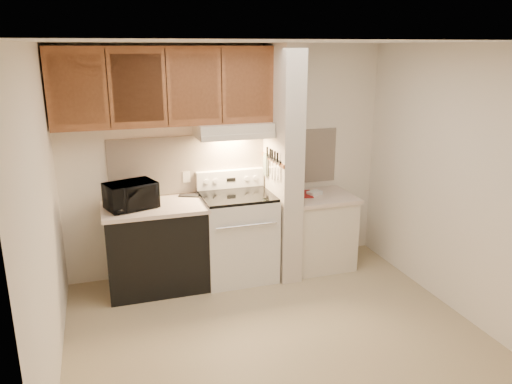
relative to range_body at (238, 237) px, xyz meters
name	(u,v)px	position (x,y,z in m)	size (l,w,h in m)	color
floor	(273,329)	(0.00, -1.16, -0.46)	(3.60, 3.60, 0.00)	tan
ceiling	(276,42)	(0.00, -1.16, 2.04)	(3.60, 3.60, 0.00)	white
wall_back	(228,160)	(0.00, 0.34, 0.79)	(3.60, 0.02, 2.50)	white
wall_left	(42,220)	(-1.80, -1.16, 0.79)	(0.02, 3.00, 2.50)	white
wall_right	(454,181)	(1.80, -1.16, 0.79)	(0.02, 3.00, 2.50)	white
backsplash	(229,162)	(0.00, 0.33, 0.78)	(2.60, 0.02, 0.63)	#FFE4CB
range_body	(238,237)	(0.00, 0.00, 0.00)	(0.76, 0.65, 0.92)	silver
oven_window	(246,244)	(0.00, -0.32, 0.04)	(0.50, 0.01, 0.30)	black
oven_handle	(247,226)	(0.00, -0.35, 0.26)	(0.02, 0.02, 0.65)	silver
cooktop	(237,196)	(0.00, 0.00, 0.48)	(0.74, 0.64, 0.03)	black
range_backguard	(230,179)	(0.00, 0.28, 0.59)	(0.76, 0.08, 0.20)	silver
range_display	(231,180)	(0.00, 0.24, 0.59)	(0.10, 0.01, 0.04)	black
range_knob_left_outer	(206,182)	(-0.28, 0.24, 0.59)	(0.05, 0.05, 0.02)	silver
range_knob_left_inner	(215,181)	(-0.18, 0.24, 0.59)	(0.05, 0.05, 0.02)	silver
range_knob_right_inner	(247,178)	(0.18, 0.24, 0.59)	(0.05, 0.05, 0.02)	silver
range_knob_right_outer	(255,178)	(0.28, 0.24, 0.59)	(0.05, 0.05, 0.02)	silver
dishwasher_front	(156,249)	(-0.88, 0.01, -0.03)	(1.00, 0.63, 0.87)	black
left_countertop	(154,207)	(-0.88, 0.01, 0.43)	(1.04, 0.67, 0.04)	beige
spoon_rest	(189,196)	(-0.48, 0.21, 0.46)	(0.22, 0.07, 0.02)	black
teal_jar	(156,195)	(-0.83, 0.22, 0.50)	(0.09, 0.09, 0.10)	#1E605A
outlet	(187,177)	(-0.48, 0.32, 0.64)	(0.08, 0.01, 0.12)	beige
microwave	(131,195)	(-1.10, -0.01, 0.58)	(0.48, 0.32, 0.26)	black
partition_pillar	(283,164)	(0.51, -0.01, 0.79)	(0.22, 0.70, 2.50)	beige
pillar_trim	(272,160)	(0.39, -0.01, 0.84)	(0.01, 0.70, 0.04)	brown
knife_strip	(274,159)	(0.39, -0.06, 0.86)	(0.02, 0.42, 0.04)	black
knife_blade_a	(278,172)	(0.38, -0.23, 0.76)	(0.01, 0.04, 0.16)	silver
knife_handle_a	(277,157)	(0.38, -0.21, 0.91)	(0.02, 0.02, 0.10)	black
knife_blade_b	(275,171)	(0.38, -0.15, 0.75)	(0.01, 0.04, 0.18)	silver
knife_handle_b	(275,156)	(0.38, -0.13, 0.91)	(0.02, 0.02, 0.10)	black
knife_blade_c	(272,170)	(0.38, -0.06, 0.74)	(0.01, 0.04, 0.20)	silver
knife_handle_c	(272,154)	(0.38, -0.05, 0.91)	(0.02, 0.02, 0.10)	black
knife_blade_d	(270,167)	(0.38, 0.02, 0.76)	(0.01, 0.04, 0.16)	silver
knife_handle_d	(270,153)	(0.38, 0.01, 0.91)	(0.02, 0.02, 0.10)	black
knife_blade_e	(267,166)	(0.38, 0.12, 0.75)	(0.01, 0.04, 0.18)	silver
knife_handle_e	(267,151)	(0.38, 0.12, 0.91)	(0.02, 0.02, 0.10)	black
oven_mitt	(266,165)	(0.38, 0.17, 0.75)	(0.03, 0.10, 0.24)	slate
right_cab_base	(319,232)	(0.97, -0.01, -0.06)	(0.70, 0.60, 0.81)	beige
right_countertop	(320,197)	(0.97, -0.01, 0.37)	(0.74, 0.64, 0.04)	beige
red_folder	(302,194)	(0.79, 0.09, 0.40)	(0.22, 0.30, 0.01)	maroon
white_box	(315,193)	(0.92, 0.04, 0.41)	(0.16, 0.11, 0.04)	white
range_hood	(233,130)	(0.00, 0.12, 1.17)	(0.78, 0.44, 0.15)	beige
hood_lip	(239,137)	(0.00, -0.08, 1.12)	(0.78, 0.04, 0.06)	beige
upper_cabinets	(164,86)	(-0.69, 0.17, 1.62)	(2.18, 0.33, 0.77)	brown
cab_door_a	(77,90)	(-1.51, 0.01, 1.62)	(0.46, 0.01, 0.63)	brown
cab_gap_a	(108,89)	(-1.23, 0.01, 1.62)	(0.01, 0.01, 0.73)	black
cab_door_b	(138,88)	(-0.96, 0.01, 1.62)	(0.46, 0.01, 0.63)	brown
cab_gap_b	(167,87)	(-0.69, 0.01, 1.62)	(0.01, 0.01, 0.73)	black
cab_door_c	(195,87)	(-0.42, 0.01, 1.62)	(0.46, 0.01, 0.63)	brown
cab_gap_c	(222,86)	(-0.14, 0.01, 1.62)	(0.01, 0.01, 0.73)	black
cab_door_d	(248,85)	(0.13, 0.01, 1.62)	(0.46, 0.01, 0.63)	brown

